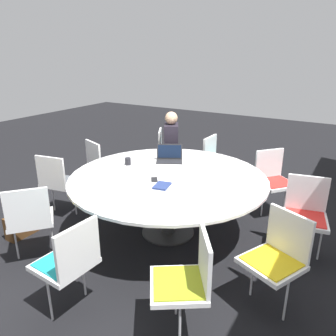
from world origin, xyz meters
TOP-DOWN VIEW (x-y plane):
  - ground_plane at (0.00, 0.00)m, footprint 16.00×16.00m
  - conference_table at (0.00, 0.00)m, footprint 2.28×2.28m
  - chair_0 at (-1.55, -0.95)m, footprint 0.59×0.58m
  - chair_1 at (-0.46, -1.45)m, footprint 0.55×0.56m
  - chair_2 at (0.35, -1.48)m, footprint 0.49×0.51m
  - chair_3 at (1.21, -0.92)m, footprint 0.61×0.60m
  - chair_4 at (1.52, -0.02)m, footprint 0.46×0.44m
  - chair_5 at (1.22, 0.91)m, footprint 0.60×0.59m
  - chair_6 at (0.57, 1.41)m, footprint 0.56×0.57m
  - chair_7 at (-0.38, 1.47)m, footprint 0.50×0.52m
  - chair_8 at (-1.21, 0.93)m, footprint 0.61×0.60m
  - chair_9 at (-1.52, -0.03)m, footprint 0.45×0.43m
  - person_0 at (-1.39, -0.76)m, footprint 0.42×0.37m
  - laptop at (-0.49, -0.27)m, footprint 0.36×0.40m
  - spiral_notebook at (0.30, 0.11)m, footprint 0.24×0.19m
  - coffee_cup at (-0.08, -0.65)m, footprint 0.08×0.08m
  - cell_phone at (0.18, -0.07)m, footprint 0.15×0.14m
  - handbag at (0.97, -1.47)m, footprint 0.36×0.16m

SIDE VIEW (x-z plane):
  - ground_plane at x=0.00m, z-range 0.00..0.00m
  - handbag at x=0.97m, z-range 0.00..0.28m
  - chair_0 at x=-1.55m, z-range 0.09..0.95m
  - chair_1 at x=-0.46m, z-range 0.09..0.95m
  - chair_2 at x=0.35m, z-range 0.09..0.95m
  - chair_3 at x=1.21m, z-range 0.09..0.95m
  - chair_4 at x=1.52m, z-range 0.09..0.95m
  - chair_5 at x=1.22m, z-range 0.09..0.95m
  - chair_6 at x=0.57m, z-range 0.09..0.95m
  - chair_7 at x=-0.38m, z-range 0.09..0.95m
  - chair_8 at x=-1.21m, z-range 0.09..0.95m
  - chair_9 at x=-1.52m, z-range 0.09..0.95m
  - conference_table at x=0.00m, z-range 0.28..1.03m
  - person_0 at x=-1.39m, z-range 0.10..1.32m
  - cell_phone at x=0.18m, z-range 0.74..0.75m
  - spiral_notebook at x=0.30m, z-range 0.74..0.76m
  - coffee_cup at x=-0.08m, z-range 0.74..0.83m
  - laptop at x=-0.49m, z-range 0.69..0.90m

